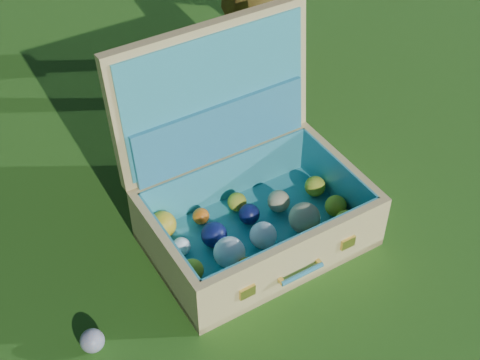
{
  "coord_description": "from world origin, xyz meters",
  "views": [
    {
      "loc": [
        -0.98,
        -0.89,
        1.45
      ],
      "look_at": [
        -0.12,
        0.19,
        0.18
      ],
      "focal_mm": 50.0,
      "sensor_mm": 36.0,
      "label": 1
    }
  ],
  "objects": [
    {
      "name": "ground",
      "position": [
        0.0,
        0.0,
        0.0
      ],
      "size": [
        60.0,
        60.0,
        0.0
      ],
      "primitive_type": "plane",
      "color": "#215114",
      "rests_on": "ground"
    },
    {
      "name": "stray_ball",
      "position": [
        -0.68,
        0.09,
        0.03
      ],
      "size": [
        0.06,
        0.06,
        0.06
      ],
      "primitive_type": "sphere",
      "color": "teal",
      "rests_on": "ground"
    },
    {
      "name": "suitcase",
      "position": [
        -0.11,
        0.19,
        0.17
      ],
      "size": [
        0.66,
        0.56,
        0.58
      ],
      "rotation": [
        0.0,
        0.0,
        -0.13
      ],
      "color": "#D5BB73",
      "rests_on": "ground"
    }
  ]
}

